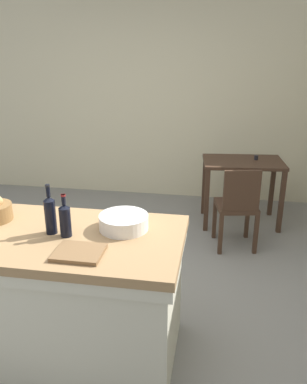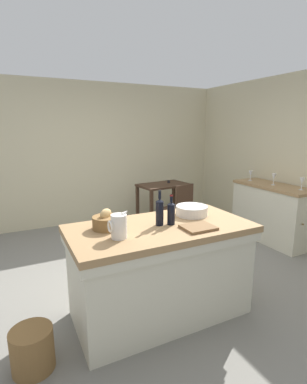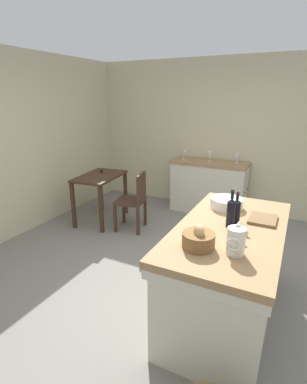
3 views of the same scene
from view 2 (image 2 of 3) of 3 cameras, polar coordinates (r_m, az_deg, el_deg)
name	(u,v)px [view 2 (image 2 of 3)]	position (r m, az deg, el deg)	size (l,w,h in m)	color
ground_plane	(153,280)	(3.64, -0.08, -16.80)	(6.76, 6.76, 0.00)	slate
wall_back	(92,154)	(5.64, -11.97, 7.34)	(5.32, 0.12, 2.60)	beige
island_table	(160,267)	(2.85, 1.38, -14.51)	(1.68, 0.86, 0.90)	#99754C
side_cabinet	(271,213)	(5.01, 22.12, -3.78)	(0.52, 1.31, 0.91)	#99754C
writing_desk	(163,191)	(5.36, 1.97, 0.23)	(0.95, 0.65, 0.82)	#3D281C
wooden_chair	(179,208)	(4.81, 5.04, -3.17)	(0.47, 0.47, 0.90)	#3D281C
pitcher	(119,226)	(2.37, -6.84, -6.65)	(0.17, 0.13, 0.24)	silver
wash_bowl	(192,210)	(3.00, 7.51, -3.61)	(0.32, 0.32, 0.10)	silver
bread_basket	(106,222)	(2.61, -9.28, -5.74)	(0.24, 0.24, 0.18)	brown
cutting_board	(198,227)	(2.63, 8.77, -6.87)	(0.28, 0.23, 0.02)	brown
wine_bottle_dark	(171,212)	(2.68, 3.48, -4.03)	(0.07, 0.07, 0.28)	black
wine_bottle_amber	(160,211)	(2.65, 1.21, -3.79)	(0.07, 0.07, 0.33)	black
wine_glass_far_left	(302,181)	(4.66, 27.10, 1.86)	(0.07, 0.07, 0.18)	white
wine_glass_left	(274,177)	(4.88, 22.52, 2.72)	(0.07, 0.07, 0.18)	white
wine_glass_middle	(251,174)	(5.17, 18.49, 3.40)	(0.07, 0.07, 0.17)	white
wicker_hamper	(32,349)	(2.62, -22.65, -26.61)	(0.31, 0.31, 0.33)	brown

